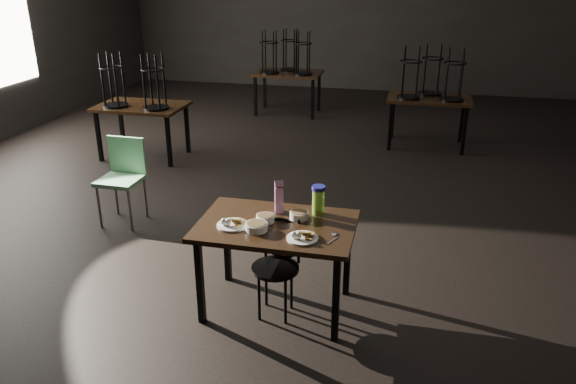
% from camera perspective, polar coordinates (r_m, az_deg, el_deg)
% --- Properties ---
extents(main_table, '(1.20, 0.80, 0.75)m').
position_cam_1_polar(main_table, '(4.32, -1.19, -4.17)').
color(main_table, black).
rests_on(main_table, ground).
extents(plate_left, '(0.24, 0.24, 0.08)m').
position_cam_1_polar(plate_left, '(4.26, -5.70, -3.19)').
color(plate_left, white).
rests_on(plate_left, main_table).
extents(plate_right, '(0.23, 0.23, 0.08)m').
position_cam_1_polar(plate_right, '(4.05, 1.45, -4.55)').
color(plate_right, white).
rests_on(plate_right, main_table).
extents(bowl_near, '(0.14, 0.14, 0.06)m').
position_cam_1_polar(bowl_near, '(4.31, -2.33, -2.66)').
color(bowl_near, white).
rests_on(bowl_near, main_table).
extents(bowl_far, '(0.15, 0.15, 0.06)m').
position_cam_1_polar(bowl_far, '(4.36, 1.13, -2.33)').
color(bowl_far, white).
rests_on(bowl_far, main_table).
extents(bowl_big, '(0.17, 0.17, 0.06)m').
position_cam_1_polar(bowl_big, '(4.17, -3.24, -3.52)').
color(bowl_big, white).
rests_on(bowl_big, main_table).
extents(juice_carton, '(0.08, 0.08, 0.27)m').
position_cam_1_polar(juice_carton, '(4.43, -0.91, -0.58)').
color(juice_carton, '#8C196C').
rests_on(juice_carton, main_table).
extents(water_bottle, '(0.14, 0.14, 0.24)m').
position_cam_1_polar(water_bottle, '(4.40, 3.10, -0.79)').
color(water_bottle, '#85C038').
rests_on(water_bottle, main_table).
extents(spoon, '(0.06, 0.21, 0.01)m').
position_cam_1_polar(spoon, '(4.12, 4.72, -4.36)').
color(spoon, silver).
rests_on(spoon, main_table).
extents(bentwood_chair, '(0.38, 0.37, 0.78)m').
position_cam_1_polar(bentwood_chair, '(4.38, -1.03, -6.85)').
color(bentwood_chair, black).
rests_on(bentwood_chair, ground).
extents(school_chair, '(0.43, 0.43, 0.90)m').
position_cam_1_polar(school_chair, '(6.15, -16.42, 1.91)').
color(school_chair, '#7BBF8D').
rests_on(school_chair, ground).
extents(bg_table_left, '(1.20, 0.80, 1.48)m').
position_cam_1_polar(bg_table_left, '(8.09, -14.82, 8.48)').
color(bg_table_left, black).
rests_on(bg_table_left, ground).
extents(bg_table_right, '(1.20, 0.80, 1.48)m').
position_cam_1_polar(bg_table_right, '(8.58, 14.20, 9.50)').
color(bg_table_right, black).
rests_on(bg_table_right, ground).
extents(bg_table_far, '(1.20, 0.80, 1.48)m').
position_cam_1_polar(bg_table_far, '(10.25, -0.04, 12.22)').
color(bg_table_far, black).
rests_on(bg_table_far, ground).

